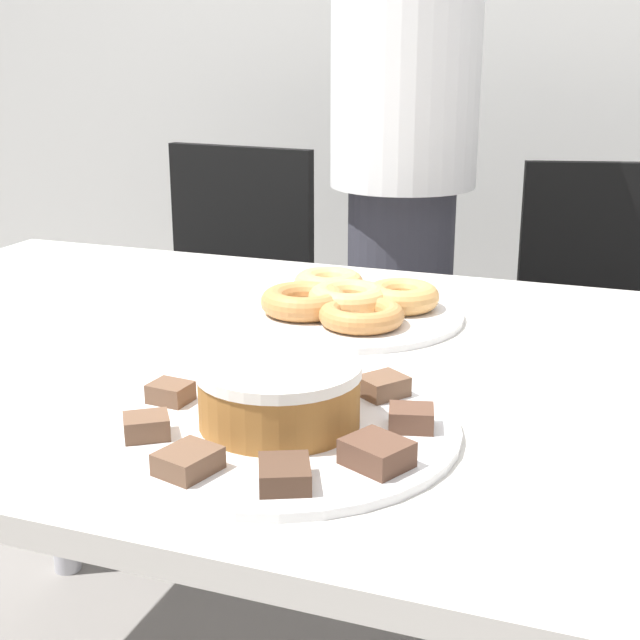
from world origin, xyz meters
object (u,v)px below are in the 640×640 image
Objects in this scene: person_standing at (403,150)px; office_chair_left at (214,346)px; frosted_cake at (279,393)px; plate_cake at (280,427)px; plate_donuts at (348,314)px; office_chair_right at (614,395)px.

person_standing is 1.92× the size of office_chair_left.
frosted_cake is (0.15, -1.03, -0.14)m from person_standing.
plate_cake is at bearing -54.05° from office_chair_left.
office_chair_left reaches higher than plate_donuts.
frosted_cake is at bearing -121.43° from office_chair_right.
frosted_cake is at bearing 0.00° from plate_cake.
office_chair_right reaches higher than plate_donuts.
office_chair_right is 5.23× the size of frosted_cake.
person_standing is at bearing 98.12° from frosted_cake.
person_standing reaches higher than office_chair_left.
person_standing reaches higher than plate_cake.
office_chair_right is at bearing 5.43° from office_chair_left.
office_chair_right is 0.81m from plate_donuts.
plate_donuts is at bearing 98.52° from frosted_cake.
office_chair_left is (-0.48, 0.03, -0.50)m from person_standing.
office_chair_left is at bearing 120.42° from plate_cake.
person_standing is 4.55× the size of plate_cake.
office_chair_left reaches higher than plate_cake.
office_chair_left is at bearing 165.24° from office_chair_right.
person_standing is at bearing 2.06° from office_chair_left.
office_chair_right is 1.15m from plate_cake.
person_standing is at bearing 97.84° from plate_donuts.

